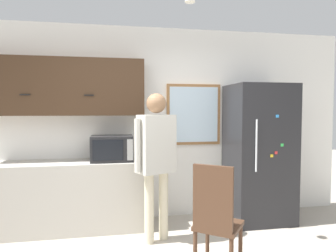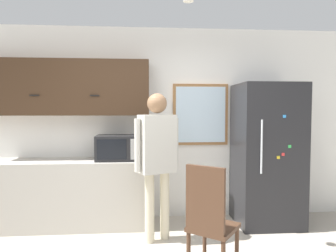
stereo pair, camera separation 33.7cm
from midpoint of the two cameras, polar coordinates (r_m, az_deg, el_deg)
back_wall at (r=4.28m, az=-0.98°, el=0.49°), size 6.00×0.06×2.70m
counter at (r=4.20m, az=-16.47°, el=-12.26°), size 2.16×0.56×0.88m
upper_cabinets at (r=4.19m, az=-16.40°, el=7.01°), size 2.16×0.32×0.74m
microwave at (r=3.97m, az=-7.33°, el=-4.12°), size 0.53×0.38×0.33m
person at (r=3.49m, az=0.69°, el=-4.88°), size 0.52×0.37×1.74m
refrigerator at (r=4.32m, az=20.48°, el=-5.08°), size 0.82×0.74×1.89m
chair at (r=2.91m, az=11.34°, el=-16.78°), size 0.57×0.57×1.05m
window at (r=4.33m, az=8.42°, el=2.17°), size 0.79×0.05×0.87m
ceiling_light at (r=3.39m, az=7.00°, el=22.66°), size 0.11×0.11×0.01m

